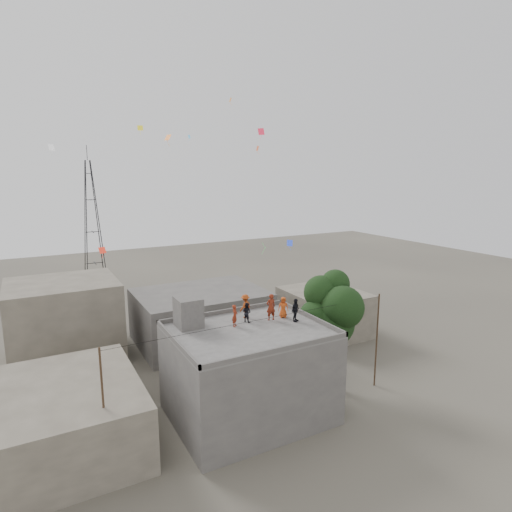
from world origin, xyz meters
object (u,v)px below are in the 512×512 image
Objects in this scene: tree at (332,311)px; transmission_tower at (92,225)px; stair_head_box at (188,312)px; person_dark_adult at (295,310)px; person_red_adult at (271,307)px.

tree is 0.45× the size of transmission_tower.
stair_head_box is 7.34m from person_dark_adult.
person_dark_adult is at bearing 143.85° from person_red_adult.
stair_head_box is 0.22× the size of tree.
person_dark_adult is (7.64, -40.03, -2.15)m from transmission_tower.
person_red_adult is at bearing 174.78° from tree.
stair_head_box is 10.80m from tree.
transmission_tower reaches higher than tree.
transmission_tower is at bearing 91.23° from stair_head_box.
person_red_adult is 1.15× the size of person_dark_adult.
stair_head_box is 1.06× the size of person_red_adult.
stair_head_box reaches higher than person_dark_adult.
person_dark_adult is at bearing -170.42° from tree.
person_dark_adult is at bearing -21.04° from stair_head_box.
tree is 41.12m from transmission_tower.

